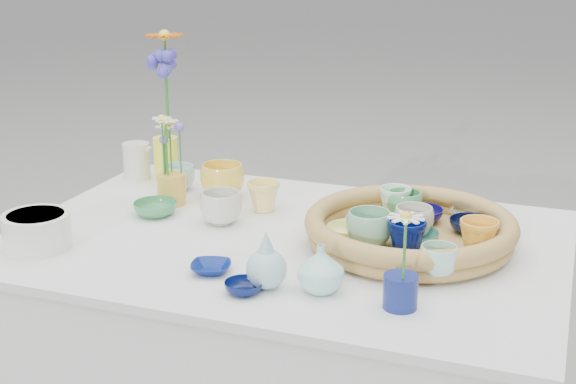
% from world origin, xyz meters
% --- Properties ---
extents(wicker_tray, '(0.47, 0.47, 0.08)m').
position_xyz_m(wicker_tray, '(0.28, 0.05, 0.80)').
color(wicker_tray, olive).
rests_on(wicker_tray, display_table).
extents(tray_ceramic_0, '(0.11, 0.11, 0.03)m').
position_xyz_m(tray_ceramic_0, '(0.28, 0.17, 0.80)').
color(tray_ceramic_0, '#150C5B').
rests_on(tray_ceramic_0, wicker_tray).
extents(tray_ceramic_1, '(0.11, 0.11, 0.03)m').
position_xyz_m(tray_ceramic_1, '(0.40, 0.14, 0.80)').
color(tray_ceramic_1, black).
rests_on(tray_ceramic_1, wicker_tray).
extents(tray_ceramic_2, '(0.11, 0.11, 0.08)m').
position_xyz_m(tray_ceramic_2, '(0.43, 0.01, 0.82)').
color(tray_ceramic_2, gold).
rests_on(tray_ceramic_2, wicker_tray).
extents(tray_ceramic_3, '(0.13, 0.13, 0.03)m').
position_xyz_m(tray_ceramic_3, '(0.30, 0.01, 0.80)').
color(tray_ceramic_3, '#33775B').
rests_on(tray_ceramic_3, wicker_tray).
extents(tray_ceramic_4, '(0.13, 0.13, 0.08)m').
position_xyz_m(tray_ceramic_4, '(0.20, -0.03, 0.82)').
color(tray_ceramic_4, '#7BB791').
rests_on(tray_ceramic_4, wicker_tray).
extents(tray_ceramic_5, '(0.13, 0.13, 0.03)m').
position_xyz_m(tray_ceramic_5, '(0.17, 0.07, 0.80)').
color(tray_ceramic_5, '#80B7A7').
rests_on(tray_ceramic_5, wicker_tray).
extents(tray_ceramic_6, '(0.10, 0.10, 0.07)m').
position_xyz_m(tray_ceramic_6, '(0.21, 0.18, 0.82)').
color(tray_ceramic_6, '#CAF8DD').
rests_on(tray_ceramic_6, wicker_tray).
extents(tray_ceramic_7, '(0.10, 0.10, 0.07)m').
position_xyz_m(tray_ceramic_7, '(0.28, 0.06, 0.82)').
color(tray_ceramic_7, beige).
rests_on(tray_ceramic_7, wicker_tray).
extents(tray_ceramic_8, '(0.10, 0.10, 0.03)m').
position_xyz_m(tray_ceramic_8, '(0.38, 0.22, 0.80)').
color(tray_ceramic_8, '#85A1C8').
rests_on(tray_ceramic_8, wicker_tray).
extents(tray_ceramic_9, '(0.10, 0.10, 0.08)m').
position_xyz_m(tray_ceramic_9, '(0.29, -0.04, 0.82)').
color(tray_ceramic_9, '#010B48').
rests_on(tray_ceramic_9, wicker_tray).
extents(tray_ceramic_10, '(0.12, 0.12, 0.03)m').
position_xyz_m(tray_ceramic_10, '(0.15, -0.00, 0.80)').
color(tray_ceramic_10, '#FDF783').
rests_on(tray_ceramic_10, wicker_tray).
extents(tray_ceramic_11, '(0.08, 0.08, 0.06)m').
position_xyz_m(tray_ceramic_11, '(0.37, -0.13, 0.81)').
color(tray_ceramic_11, '#A2E4D0').
rests_on(tray_ceramic_11, wicker_tray).
extents(tray_ceramic_12, '(0.11, 0.11, 0.07)m').
position_xyz_m(tray_ceramic_12, '(0.24, 0.18, 0.82)').
color(tray_ceramic_12, '#4FA461').
rests_on(tray_ceramic_12, wicker_tray).
extents(loose_ceramic_0, '(0.15, 0.15, 0.09)m').
position_xyz_m(loose_ceramic_0, '(-0.26, 0.22, 0.81)').
color(loose_ceramic_0, yellow).
rests_on(loose_ceramic_0, display_table).
extents(loose_ceramic_1, '(0.09, 0.09, 0.08)m').
position_xyz_m(loose_ceramic_1, '(-0.12, 0.16, 0.80)').
color(loose_ceramic_1, '#FFE577').
rests_on(loose_ceramic_1, display_table).
extents(loose_ceramic_2, '(0.14, 0.14, 0.03)m').
position_xyz_m(loose_ceramic_2, '(-0.36, 0.03, 0.78)').
color(loose_ceramic_2, '#3A894F').
rests_on(loose_ceramic_2, display_table).
extents(loose_ceramic_3, '(0.13, 0.13, 0.08)m').
position_xyz_m(loose_ceramic_3, '(-0.18, 0.04, 0.80)').
color(loose_ceramic_3, beige).
rests_on(loose_ceramic_3, display_table).
extents(loose_ceramic_4, '(0.10, 0.10, 0.02)m').
position_xyz_m(loose_ceramic_4, '(-0.07, -0.24, 0.78)').
color(loose_ceramic_4, navy).
rests_on(loose_ceramic_4, display_table).
extents(loose_ceramic_5, '(0.09, 0.09, 0.07)m').
position_xyz_m(loose_ceramic_5, '(-0.40, 0.24, 0.80)').
color(loose_ceramic_5, '#ABD9CA').
rests_on(loose_ceramic_5, display_table).
extents(loose_ceramic_6, '(0.09, 0.09, 0.02)m').
position_xyz_m(loose_ceramic_6, '(0.03, -0.31, 0.78)').
color(loose_ceramic_6, '#071348').
rests_on(loose_ceramic_6, display_table).
extents(fluted_bowl, '(0.20, 0.20, 0.08)m').
position_xyz_m(fluted_bowl, '(-0.50, -0.25, 0.80)').
color(fluted_bowl, silver).
rests_on(fluted_bowl, display_table).
extents(bud_vase_paleblue, '(0.09, 0.09, 0.12)m').
position_xyz_m(bud_vase_paleblue, '(0.06, -0.27, 0.83)').
color(bud_vase_paleblue, '#9DC1C7').
rests_on(bud_vase_paleblue, display_table).
extents(bud_vase_seafoam, '(0.09, 0.09, 0.10)m').
position_xyz_m(bud_vase_seafoam, '(0.17, -0.25, 0.81)').
color(bud_vase_seafoam, '#9FE3D1').
rests_on(bud_vase_seafoam, display_table).
extents(bud_vase_cobalt, '(0.08, 0.08, 0.07)m').
position_xyz_m(bud_vase_cobalt, '(0.33, -0.26, 0.80)').
color(bud_vase_cobalt, navy).
rests_on(bud_vase_cobalt, display_table).
extents(single_daisy, '(0.08, 0.08, 0.14)m').
position_xyz_m(single_daisy, '(0.34, -0.27, 0.89)').
color(single_daisy, white).
rests_on(single_daisy, bud_vase_cobalt).
extents(tall_vase_yellow, '(0.09, 0.09, 0.13)m').
position_xyz_m(tall_vase_yellow, '(-0.47, 0.29, 0.83)').
color(tall_vase_yellow, yellow).
rests_on(tall_vase_yellow, display_table).
extents(gerbera, '(0.15, 0.15, 0.30)m').
position_xyz_m(gerbera, '(-0.45, 0.29, 1.03)').
color(gerbera, '#D45900').
rests_on(gerbera, tall_vase_yellow).
extents(hydrangea, '(0.09, 0.09, 0.28)m').
position_xyz_m(hydrangea, '(-0.45, 0.29, 1.00)').
color(hydrangea, '#4437BC').
rests_on(hydrangea, tall_vase_yellow).
extents(white_pitcher, '(0.13, 0.11, 0.10)m').
position_xyz_m(white_pitcher, '(-0.56, 0.29, 0.82)').
color(white_pitcher, silver).
rests_on(white_pitcher, display_table).
extents(daisy_cup, '(0.09, 0.09, 0.08)m').
position_xyz_m(daisy_cup, '(-0.36, 0.13, 0.81)').
color(daisy_cup, gold).
rests_on(daisy_cup, display_table).
extents(daisy_posy, '(0.10, 0.10, 0.15)m').
position_xyz_m(daisy_posy, '(-0.36, 0.13, 0.92)').
color(daisy_posy, white).
rests_on(daisy_posy, daisy_cup).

